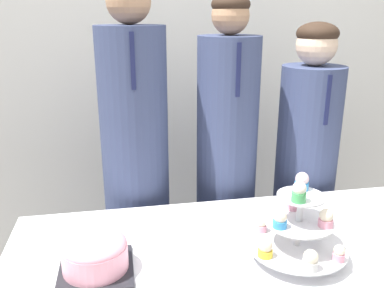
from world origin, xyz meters
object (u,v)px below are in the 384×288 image
Objects in this scene: student_0 at (137,179)px; student_1 at (226,179)px; round_cake at (95,253)px; cupcake_stand at (298,226)px; student_2 at (304,183)px.

student_1 is at bearing -0.00° from student_0.
student_1 is at bearing 46.12° from round_cake.
cupcake_stand is at bearing -4.07° from round_cake.
student_1 is (0.59, 0.61, -0.05)m from round_cake.
student_2 is at bearing -0.00° from student_0.
round_cake is at bearing -133.88° from student_1.
student_0 is 0.43m from student_1.
student_1 is at bearing 180.00° from student_2.
cupcake_stand is at bearing -84.50° from student_1.
cupcake_stand is 0.82m from student_0.
student_2 is at bearing 62.43° from cupcake_stand.
cupcake_stand is 0.22× the size of student_2.
student_1 reaches higher than round_cake.
cupcake_stand is at bearing -53.34° from student_0.
cupcake_stand is at bearing -117.57° from student_2.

